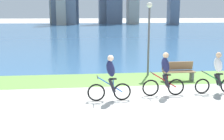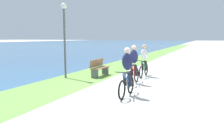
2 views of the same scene
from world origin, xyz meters
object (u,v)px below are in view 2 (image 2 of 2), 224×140
object	(u,v)px
cyclist_distant_rear	(144,61)
bench_near_path	(99,68)
lamppost_tall	(64,29)
cyclist_lead	(127,72)
cyclist_trailing	(134,65)

from	to	relation	value
cyclist_distant_rear	bench_near_path	size ratio (longest dim) A/B	1.12
cyclist_distant_rear	bench_near_path	distance (m)	2.37
cyclist_distant_rear	lamppost_tall	world-z (taller)	lamppost_tall
cyclist_lead	cyclist_trailing	size ratio (longest dim) A/B	1.00
cyclist_distant_rear	cyclist_lead	bearing A→B (deg)	-173.40
bench_near_path	lamppost_tall	world-z (taller)	lamppost_tall
cyclist_trailing	bench_near_path	bearing A→B (deg)	59.29
cyclist_lead	cyclist_trailing	bearing A→B (deg)	10.80
lamppost_tall	cyclist_lead	bearing A→B (deg)	-120.50
bench_near_path	cyclist_lead	bearing A→B (deg)	-142.40
cyclist_trailing	bench_near_path	size ratio (longest dim) A/B	1.13
cyclist_lead	bench_near_path	xyz separation A→B (m)	(3.51, 2.70, -0.39)
cyclist_trailing	cyclist_distant_rear	distance (m)	2.15
cyclist_distant_rear	lamppost_tall	xyz separation A→B (m)	(-1.92, 3.53, 1.59)
bench_near_path	lamppost_tall	xyz separation A→B (m)	(-1.13, 1.33, 1.97)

